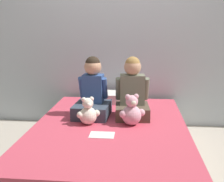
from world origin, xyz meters
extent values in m
plane|color=#B2A899|center=(0.00, 0.00, 0.00)|extent=(14.00, 14.00, 0.00)
cube|color=silver|center=(0.00, 1.11, 1.25)|extent=(8.00, 0.06, 2.50)
cube|color=#997F60|center=(0.00, 0.00, 0.09)|extent=(1.43, 2.02, 0.17)
cube|color=silver|center=(0.00, 0.00, 0.26)|extent=(1.40, 1.98, 0.17)
cube|color=#C64256|center=(0.00, 0.00, 0.35)|extent=(1.41, 2.00, 0.03)
cube|color=#384251|center=(-0.21, 0.24, 0.44)|extent=(0.37, 0.42, 0.13)
cube|color=#33518E|center=(-0.20, 0.30, 0.65)|extent=(0.21, 0.17, 0.29)
sphere|color=tan|center=(-0.20, 0.30, 0.87)|extent=(0.17, 0.17, 0.17)
sphere|color=#2D2319|center=(-0.20, 0.30, 0.90)|extent=(0.15, 0.15, 0.15)
cylinder|color=#33518E|center=(-0.32, 0.30, 0.65)|extent=(0.06, 0.13, 0.23)
cylinder|color=#33518E|center=(-0.09, 0.29, 0.65)|extent=(0.06, 0.13, 0.23)
cube|color=brown|center=(0.20, 0.24, 0.43)|extent=(0.35, 0.37, 0.13)
cube|color=slate|center=(0.19, 0.29, 0.65)|extent=(0.25, 0.17, 0.30)
sphere|color=tan|center=(0.19, 0.29, 0.87)|extent=(0.17, 0.17, 0.17)
sphere|color=#A37A42|center=(0.19, 0.29, 0.90)|extent=(0.15, 0.15, 0.15)
cylinder|color=slate|center=(0.06, 0.28, 0.65)|extent=(0.06, 0.14, 0.24)
cylinder|color=slate|center=(0.33, 0.30, 0.65)|extent=(0.06, 0.14, 0.24)
sphere|color=silver|center=(-0.21, 0.00, 0.45)|extent=(0.17, 0.17, 0.17)
sphere|color=silver|center=(-0.21, 0.00, 0.57)|extent=(0.10, 0.10, 0.10)
sphere|color=white|center=(-0.19, -0.04, 0.57)|extent=(0.05, 0.05, 0.05)
sphere|color=silver|center=(-0.24, -0.02, 0.61)|extent=(0.04, 0.04, 0.04)
sphere|color=silver|center=(-0.17, 0.01, 0.61)|extent=(0.04, 0.04, 0.04)
sphere|color=silver|center=(-0.27, -0.05, 0.47)|extent=(0.06, 0.06, 0.06)
sphere|color=silver|center=(-0.13, 0.02, 0.47)|extent=(0.06, 0.06, 0.06)
sphere|color=#DBA3B2|center=(0.20, 0.02, 0.46)|extent=(0.18, 0.18, 0.18)
sphere|color=#DBA3B2|center=(0.20, 0.02, 0.59)|extent=(0.11, 0.11, 0.11)
sphere|color=beige|center=(0.21, -0.02, 0.59)|extent=(0.05, 0.05, 0.05)
sphere|color=#DBA3B2|center=(0.16, 0.01, 0.64)|extent=(0.05, 0.05, 0.05)
sphere|color=#DBA3B2|center=(0.24, 0.04, 0.64)|extent=(0.05, 0.05, 0.05)
sphere|color=#DBA3B2|center=(0.12, -0.03, 0.48)|extent=(0.07, 0.07, 0.07)
sphere|color=#DBA3B2|center=(0.29, 0.03, 0.48)|extent=(0.07, 0.07, 0.07)
cube|color=silver|center=(0.00, 0.83, 0.42)|extent=(0.51, 0.31, 0.11)
cube|color=white|center=(-0.04, -0.26, 0.37)|extent=(0.21, 0.15, 0.00)
camera|label=1|loc=(0.25, -2.46, 1.27)|focal=45.00mm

